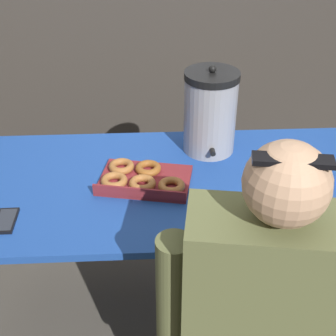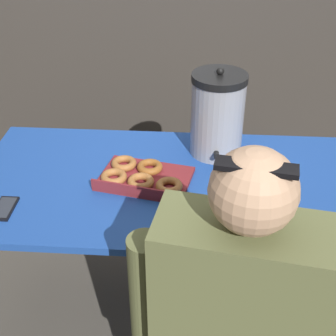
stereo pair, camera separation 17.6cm
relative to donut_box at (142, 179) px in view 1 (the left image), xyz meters
The scene contains 5 objects.
ground_plane 0.75m from the donut_box, ahead, with size 12.00×12.00×0.00m, color #4C473F.
folding_table 0.15m from the donut_box, ahead, with size 1.59×0.78×0.71m.
donut_box is the anchor object (origin of this frame).
coffee_urn 0.40m from the donut_box, 40.69° to the left, with size 0.22×0.25×0.37m.
cell_phone 0.51m from the donut_box, 156.20° to the right, with size 0.07×0.13×0.01m.
Camera 1 is at (-0.11, -1.47, 1.74)m, focal length 50.00 mm.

